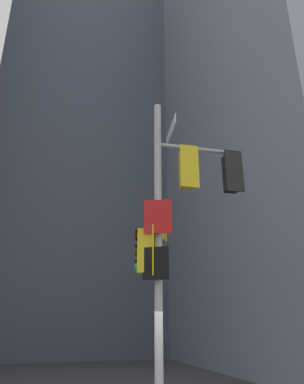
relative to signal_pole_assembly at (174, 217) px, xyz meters
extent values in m
cube|color=#9399A3|center=(14.00, 9.46, 17.38)|extent=(16.55, 16.55, 44.17)
cube|color=#4C5460|center=(-0.51, 23.60, 16.32)|extent=(14.25, 14.25, 42.05)
cylinder|color=#B2B2B5|center=(-0.48, -0.16, -0.85)|extent=(0.18, 0.18, 7.70)
cylinder|color=#B2B2B5|center=(0.63, -0.22, 1.84)|extent=(2.21, 0.23, 0.10)
cylinder|color=#B2B2B5|center=(-0.12, 0.85, 0.69)|extent=(0.80, 2.05, 0.10)
cube|color=yellow|center=(0.28, -0.39, 1.24)|extent=(0.48, 0.06, 1.14)
cube|color=yellow|center=(0.30, -0.20, 1.24)|extent=(0.36, 0.36, 1.00)
cylinder|color=#360605|center=(0.31, -0.01, 1.59)|extent=(0.20, 0.07, 0.20)
cube|color=black|center=(0.31, 0.00, 1.71)|extent=(0.22, 0.09, 0.02)
cylinder|color=yellow|center=(0.31, -0.01, 1.24)|extent=(0.20, 0.07, 0.20)
cube|color=black|center=(0.31, 0.00, 1.36)|extent=(0.22, 0.09, 0.02)
cylinder|color=#06311C|center=(0.31, -0.01, 0.89)|extent=(0.20, 0.07, 0.20)
cube|color=black|center=(0.31, 0.00, 1.01)|extent=(0.22, 0.09, 0.02)
cube|color=black|center=(1.50, -0.47, 1.24)|extent=(0.48, 0.06, 1.14)
cube|color=black|center=(1.51, -0.28, 1.24)|extent=(0.36, 0.36, 1.00)
cylinder|color=red|center=(1.52, -0.08, 1.59)|extent=(0.20, 0.07, 0.20)
cube|color=black|center=(1.52, -0.07, 1.71)|extent=(0.22, 0.09, 0.02)
cylinder|color=#3C2C06|center=(1.52, -0.08, 1.24)|extent=(0.20, 0.07, 0.20)
cube|color=black|center=(1.52, -0.07, 1.36)|extent=(0.22, 0.09, 0.02)
cylinder|color=#06311C|center=(1.52, -0.08, 0.89)|extent=(0.20, 0.07, 0.20)
cube|color=black|center=(1.52, -0.07, 1.01)|extent=(0.22, 0.09, 0.02)
cube|color=yellow|center=(0.06, 0.79, 0.09)|extent=(0.19, 0.46, 1.14)
cube|color=yellow|center=(-0.12, 0.85, 0.09)|extent=(0.43, 0.43, 1.00)
cylinder|color=#360605|center=(-0.31, 0.92, 0.44)|extent=(0.12, 0.21, 0.20)
cube|color=black|center=(-0.32, 0.92, 0.56)|extent=(0.14, 0.23, 0.02)
cylinder|color=#3C2C06|center=(-0.31, 0.92, 0.09)|extent=(0.12, 0.21, 0.20)
cube|color=black|center=(-0.32, 0.92, 0.21)|extent=(0.14, 0.23, 0.02)
cylinder|color=#19C672|center=(-0.31, 0.92, -0.26)|extent=(0.12, 0.21, 0.20)
cube|color=black|center=(-0.32, 0.92, -0.14)|extent=(0.14, 0.23, 0.02)
cube|color=yellow|center=(-0.57, -0.12, -0.89)|extent=(0.21, 0.46, 1.14)
cube|color=yellow|center=(-0.74, -0.05, -0.89)|extent=(0.44, 0.44, 1.00)
cylinder|color=#360605|center=(-0.93, 0.03, -0.54)|extent=(0.13, 0.21, 0.20)
cube|color=black|center=(-0.94, 0.03, -0.42)|extent=(0.15, 0.23, 0.02)
cylinder|color=#3C2C06|center=(-0.93, 0.03, -0.89)|extent=(0.13, 0.21, 0.20)
cube|color=black|center=(-0.94, 0.03, -0.77)|extent=(0.15, 0.23, 0.02)
cylinder|color=#19C672|center=(-0.93, 0.03, -1.24)|extent=(0.13, 0.21, 0.20)
cube|color=black|center=(-0.94, 0.03, -1.12)|extent=(0.15, 0.23, 0.02)
cube|color=white|center=(-0.13, -0.22, 2.26)|extent=(0.23, 1.29, 0.28)
cube|color=#19479E|center=(-0.13, -0.22, 2.26)|extent=(0.22, 1.25, 0.24)
cube|color=red|center=(-0.55, -0.37, -0.13)|extent=(0.61, 0.22, 0.80)
cube|color=white|center=(-0.55, -0.37, -0.13)|extent=(0.57, 0.20, 0.76)
cube|color=black|center=(-0.60, -0.34, -1.20)|extent=(0.51, 0.35, 0.72)
cube|color=white|center=(-0.60, -0.34, -1.20)|extent=(0.47, 0.32, 0.68)
camera|label=1|loc=(-2.97, -7.75, -2.43)|focal=32.93mm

